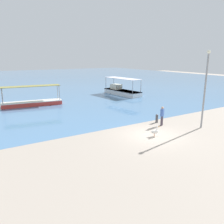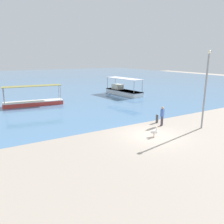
# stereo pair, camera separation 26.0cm
# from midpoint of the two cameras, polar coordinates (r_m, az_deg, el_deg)

# --- Properties ---
(ground) EXTENTS (120.00, 120.00, 0.00)m
(ground) POSITION_cam_midpoint_polar(r_m,az_deg,el_deg) (17.03, 10.76, -6.03)
(ground) COLOR #A09385
(harbor_water) EXTENTS (110.00, 90.00, 0.00)m
(harbor_water) POSITION_cam_midpoint_polar(r_m,az_deg,el_deg) (61.16, -20.34, 7.88)
(harbor_water) COLOR teal
(harbor_water) RESTS_ON ground
(fishing_boat_near_left) EXTENTS (2.80, 7.19, 2.59)m
(fishing_boat_near_left) POSITION_cam_midpoint_polar(r_m,az_deg,el_deg) (34.79, 3.09, 5.57)
(fishing_boat_near_left) COLOR white
(fishing_boat_near_left) RESTS_ON harbor_water
(fishing_boat_far_right) EXTENTS (7.10, 2.39, 2.43)m
(fishing_boat_far_right) POSITION_cam_midpoint_polar(r_m,az_deg,el_deg) (28.45, -19.53, 2.57)
(fishing_boat_far_right) COLOR red
(fishing_boat_far_right) RESTS_ON harbor_water
(pelican) EXTENTS (0.77, 0.48, 0.80)m
(pelican) POSITION_cam_midpoint_polar(r_m,az_deg,el_deg) (16.73, 11.48, -5.07)
(pelican) COLOR #E0997A
(pelican) RESTS_ON ground
(lamp_post) EXTENTS (0.28, 0.28, 6.34)m
(lamp_post) POSITION_cam_midpoint_polar(r_m,az_deg,el_deg) (19.21, 23.63, 6.20)
(lamp_post) COLOR gray
(lamp_post) RESTS_ON ground
(mooring_bollard) EXTENTS (0.24, 0.24, 0.78)m
(mooring_bollard) POSITION_cam_midpoint_polar(r_m,az_deg,el_deg) (20.21, 12.05, -1.61)
(mooring_bollard) COLOR #47474C
(mooring_bollard) RESTS_ON ground
(fisherman_standing) EXTENTS (0.46, 0.39, 1.69)m
(fisherman_standing) POSITION_cam_midpoint_polar(r_m,az_deg,el_deg) (19.31, 13.36, -0.91)
(fisherman_standing) COLOR #423845
(fisherman_standing) RESTS_ON ground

